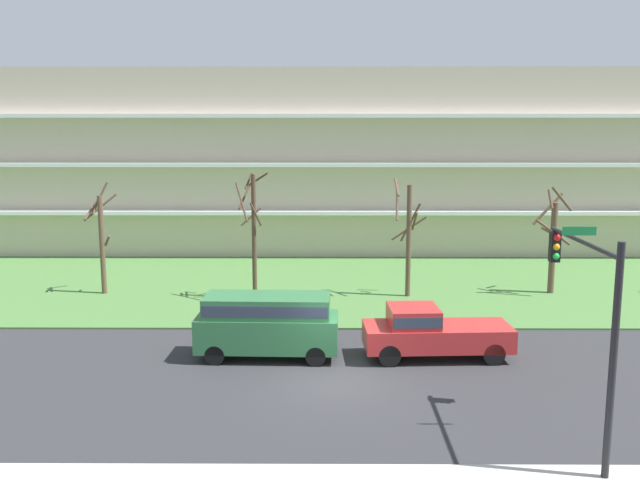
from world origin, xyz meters
The scene contains 10 objects.
ground centered at (0.00, 0.00, 0.00)m, with size 160.00×160.00×0.00m, color #2D2D30.
grass_lawn_strip centered at (0.00, 14.00, 0.04)m, with size 80.00×16.00×0.08m, color #477238.
apartment_building centered at (0.00, 27.84, 6.09)m, with size 47.09×12.64×12.17m.
tree_far_left centered at (-11.61, 12.16, 2.94)m, with size 1.65×1.42×5.72m.
tree_left centered at (-3.82, 11.08, 3.51)m, with size 1.64×1.66×6.30m.
tree_center centered at (3.81, 11.67, 3.18)m, with size 1.79×1.71×5.96m.
tree_right centered at (11.22, 12.29, 2.80)m, with size 1.84×2.07×5.60m.
pickup_red_near_left centered at (3.60, 2.49, 1.02)m, with size 5.49×2.26×1.95m.
van_green_center_left centered at (-2.44, 2.50, 1.40)m, with size 5.26×2.16×2.36m.
traffic_signal_mast centered at (6.44, -4.93, 4.04)m, with size 0.90×4.86×5.91m.
Camera 1 is at (-0.35, -22.10, 8.53)m, focal length 38.68 mm.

